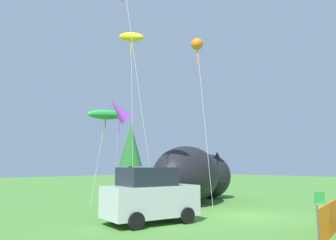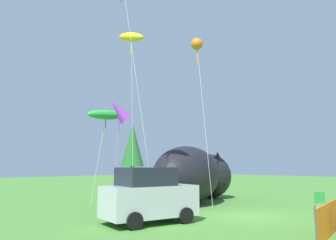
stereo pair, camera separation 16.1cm
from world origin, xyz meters
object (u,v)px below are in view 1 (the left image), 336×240
at_px(kite_purple_delta, 119,111).
at_px(kite_orange_flower, 197,45).
at_px(parked_car, 150,196).
at_px(folding_chair, 321,200).
at_px(kite_green_fish, 106,115).
at_px(kite_yellow_hero, 131,38).
at_px(inflatable_cat, 194,177).

bearing_deg(kite_purple_delta, kite_orange_flower, -37.30).
height_order(parked_car, kite_purple_delta, kite_purple_delta).
xyz_separation_m(folding_chair, kite_green_fish, (-7.12, 9.89, 4.92)).
bearing_deg(parked_car, kite_orange_flower, 28.90).
height_order(folding_chair, kite_green_fish, kite_green_fish).
xyz_separation_m(parked_car, folding_chair, (9.10, -3.40, -0.56)).
height_order(kite_yellow_hero, kite_green_fish, kite_yellow_hero).
bearing_deg(kite_orange_flower, kite_yellow_hero, 109.23).
height_order(parked_car, folding_chair, parked_car).
bearing_deg(folding_chair, kite_purple_delta, -86.53).
bearing_deg(inflatable_cat, kite_green_fish, 130.85).
bearing_deg(folding_chair, kite_green_fish, -93.87).
relative_size(kite_purple_delta, kite_green_fish, 1.06).
distance_m(parked_car, kite_yellow_hero, 12.22).
distance_m(folding_chair, kite_yellow_hero, 15.18).
relative_size(inflatable_cat, kite_orange_flower, 0.93).
distance_m(folding_chair, kite_green_fish, 13.14).
bearing_deg(kite_green_fish, kite_orange_flower, -54.88).
xyz_separation_m(kite_yellow_hero, kite_green_fish, (-1.73, 0.20, -5.44)).
distance_m(inflatable_cat, kite_yellow_hero, 10.16).
bearing_deg(kite_purple_delta, kite_yellow_hero, 39.04).
xyz_separation_m(kite_orange_flower, kite_green_fish, (-3.29, 4.68, -4.09)).
bearing_deg(kite_purple_delta, parked_car, -109.38).
distance_m(parked_car, kite_purple_delta, 6.53).
relative_size(kite_yellow_hero, kite_green_fish, 1.94).
xyz_separation_m(kite_orange_flower, kite_yellow_hero, (-1.56, 4.48, 1.35)).
xyz_separation_m(inflatable_cat, kite_purple_delta, (-5.42, 0.82, 3.81)).
bearing_deg(kite_purple_delta, kite_green_fish, 79.14).
relative_size(inflatable_cat, kite_yellow_hero, 0.81).
bearing_deg(kite_green_fish, kite_purple_delta, -100.86).
distance_m(folding_chair, kite_orange_flower, 11.10).
height_order(kite_purple_delta, kite_yellow_hero, kite_yellow_hero).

